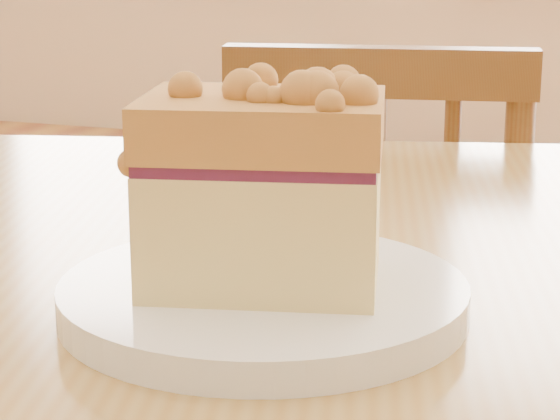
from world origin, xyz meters
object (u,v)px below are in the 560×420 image
(cafe_table_main, at_px, (271,383))
(cake_slice, at_px, (264,182))
(plate, at_px, (263,299))
(cafe_chair_main, at_px, (378,349))

(cafe_table_main, height_order, cake_slice, cake_slice)
(cafe_table_main, bearing_deg, plate, -86.96)
(plate, distance_m, cake_slice, 0.07)
(cafe_table_main, distance_m, cafe_chair_main, 0.67)
(cake_slice, bearing_deg, cafe_table_main, 95.26)
(plate, xyz_separation_m, cake_slice, (0.00, 0.00, 0.07))
(cake_slice, bearing_deg, cafe_chair_main, 85.65)
(plate, bearing_deg, cake_slice, 35.97)
(cafe_chair_main, distance_m, plate, 0.81)
(cafe_chair_main, xyz_separation_m, plate, (0.11, -0.73, 0.33))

